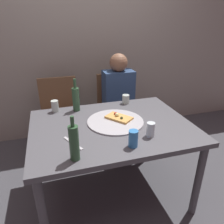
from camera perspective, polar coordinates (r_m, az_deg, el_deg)
ground_plane at (r=2.22m, az=-0.05°, el=-20.33°), size 8.00×8.00×0.00m
back_wall at (r=2.90m, az=-8.11°, el=19.03°), size 6.00×0.10×2.60m
dining_table at (r=1.82m, az=-0.06°, el=-5.60°), size 1.32×0.98×0.73m
pizza_tray at (r=1.82m, az=0.90°, el=-2.51°), size 0.48×0.48×0.01m
pizza_slice_last at (r=1.85m, az=1.79°, el=-1.42°), size 0.24×0.25×0.05m
wine_bottle at (r=1.34m, az=-10.09°, el=-8.00°), size 0.06×0.06×0.30m
beer_bottle at (r=2.03m, az=-9.62°, el=3.54°), size 0.07×0.07×0.31m
tumbler_near at (r=1.62m, az=10.26°, el=-4.63°), size 0.06×0.06×0.11m
tumbler_far at (r=2.20m, az=3.69°, el=3.43°), size 0.07×0.07×0.09m
wine_glass at (r=2.07m, az=-14.98°, el=1.50°), size 0.07×0.07×0.11m
soda_can at (r=1.48m, az=5.69°, el=-7.08°), size 0.07×0.07×0.12m
table_knife at (r=1.56m, az=-10.38°, el=-8.17°), size 0.12×0.21×0.01m
chair_left at (r=2.62m, az=-13.63°, el=0.10°), size 0.44×0.44×0.90m
chair_right at (r=2.73m, az=1.22°, el=1.85°), size 0.44×0.44×0.90m
guest_in_sweater at (r=2.55m, az=2.29°, el=3.25°), size 0.36×0.56×1.17m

